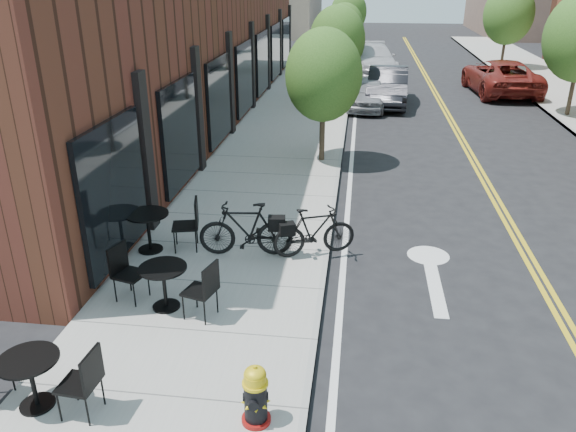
{
  "coord_description": "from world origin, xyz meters",
  "views": [
    {
      "loc": [
        0.46,
        -7.13,
        5.31
      ],
      "look_at": [
        -0.8,
        2.65,
        1.0
      ],
      "focal_mm": 35.0,
      "sensor_mm": 36.0,
      "label": 1
    }
  ],
  "objects_px": {
    "bicycle_left": "(246,229)",
    "parked_car_b": "(387,86)",
    "bistro_set_b": "(148,226)",
    "bistro_set_a": "(31,375)",
    "parked_car_c": "(374,59)",
    "fire_hydrant": "(256,395)",
    "parked_car_a": "(369,94)",
    "bistro_set_c": "(164,281)",
    "bicycle_right": "(314,231)",
    "parked_car_far": "(500,77)"
  },
  "relations": [
    {
      "from": "bicycle_left",
      "to": "parked_car_b",
      "type": "bearing_deg",
      "value": 161.43
    },
    {
      "from": "bicycle_left",
      "to": "parked_car_b",
      "type": "xyz_separation_m",
      "value": [
        3.24,
        14.86,
        0.1
      ]
    },
    {
      "from": "bistro_set_b",
      "to": "bistro_set_a",
      "type": "bearing_deg",
      "value": -102.31
    },
    {
      "from": "parked_car_c",
      "to": "bistro_set_b",
      "type": "bearing_deg",
      "value": -108.58
    },
    {
      "from": "bistro_set_b",
      "to": "parked_car_b",
      "type": "height_order",
      "value": "parked_car_b"
    },
    {
      "from": "bistro_set_a",
      "to": "bistro_set_b",
      "type": "bearing_deg",
      "value": 95.37
    },
    {
      "from": "fire_hydrant",
      "to": "parked_car_a",
      "type": "bearing_deg",
      "value": 74.14
    },
    {
      "from": "bistro_set_c",
      "to": "parked_car_c",
      "type": "relative_size",
      "value": 0.36
    },
    {
      "from": "bicycle_right",
      "to": "parked_car_b",
      "type": "height_order",
      "value": "parked_car_b"
    },
    {
      "from": "bicycle_left",
      "to": "bistro_set_c",
      "type": "height_order",
      "value": "bicycle_left"
    },
    {
      "from": "bicycle_left",
      "to": "parked_car_c",
      "type": "distance_m",
      "value": 23.42
    },
    {
      "from": "bistro_set_c",
      "to": "bistro_set_b",
      "type": "bearing_deg",
      "value": 132.49
    },
    {
      "from": "bistro_set_c",
      "to": "parked_car_c",
      "type": "height_order",
      "value": "parked_car_c"
    },
    {
      "from": "parked_car_a",
      "to": "parked_car_b",
      "type": "bearing_deg",
      "value": 56.5
    },
    {
      "from": "bistro_set_c",
      "to": "fire_hydrant",
      "type": "bearing_deg",
      "value": -34.54
    },
    {
      "from": "bicycle_right",
      "to": "parked_car_c",
      "type": "bearing_deg",
      "value": -25.18
    },
    {
      "from": "bistro_set_a",
      "to": "parked_car_b",
      "type": "relative_size",
      "value": 0.38
    },
    {
      "from": "bistro_set_b",
      "to": "bistro_set_c",
      "type": "relative_size",
      "value": 1.07
    },
    {
      "from": "bicycle_right",
      "to": "bistro_set_c",
      "type": "height_order",
      "value": "bicycle_right"
    },
    {
      "from": "parked_car_a",
      "to": "parked_car_far",
      "type": "height_order",
      "value": "parked_car_far"
    },
    {
      "from": "parked_car_a",
      "to": "parked_car_far",
      "type": "relative_size",
      "value": 0.66
    },
    {
      "from": "bistro_set_c",
      "to": "bistro_set_a",
      "type": "bearing_deg",
      "value": -94.35
    },
    {
      "from": "bicycle_right",
      "to": "bicycle_left",
      "type": "bearing_deg",
      "value": 75.96
    },
    {
      "from": "fire_hydrant",
      "to": "bicycle_right",
      "type": "height_order",
      "value": "bicycle_right"
    },
    {
      "from": "bicycle_left",
      "to": "parked_car_a",
      "type": "relative_size",
      "value": 0.49
    },
    {
      "from": "bicycle_left",
      "to": "bistro_set_c",
      "type": "xyz_separation_m",
      "value": [
        -0.96,
        -2.05,
        -0.06
      ]
    },
    {
      "from": "parked_car_far",
      "to": "bicycle_left",
      "type": "bearing_deg",
      "value": 60.33
    },
    {
      "from": "bistro_set_b",
      "to": "fire_hydrant",
      "type": "bearing_deg",
      "value": -69.3
    },
    {
      "from": "fire_hydrant",
      "to": "parked_car_far",
      "type": "bearing_deg",
      "value": 59.93
    },
    {
      "from": "bistro_set_a",
      "to": "fire_hydrant",
      "type": "bearing_deg",
      "value": 5.99
    },
    {
      "from": "bicycle_left",
      "to": "bistro_set_b",
      "type": "relative_size",
      "value": 0.92
    },
    {
      "from": "bistro_set_a",
      "to": "parked_car_c",
      "type": "distance_m",
      "value": 28.17
    },
    {
      "from": "bicycle_right",
      "to": "parked_car_c",
      "type": "xyz_separation_m",
      "value": [
        1.45,
        23.08,
        0.14
      ]
    },
    {
      "from": "bistro_set_c",
      "to": "parked_car_a",
      "type": "bearing_deg",
      "value": 93.81
    },
    {
      "from": "parked_car_far",
      "to": "parked_car_a",
      "type": "bearing_deg",
      "value": 29.04
    },
    {
      "from": "fire_hydrant",
      "to": "parked_car_b",
      "type": "relative_size",
      "value": 0.18
    },
    {
      "from": "bicycle_left",
      "to": "bistro_set_a",
      "type": "bearing_deg",
      "value": -28.79
    },
    {
      "from": "bistro_set_c",
      "to": "parked_car_b",
      "type": "distance_m",
      "value": 17.43
    },
    {
      "from": "bicycle_left",
      "to": "bistro_set_a",
      "type": "height_order",
      "value": "bicycle_left"
    },
    {
      "from": "fire_hydrant",
      "to": "parked_car_a",
      "type": "relative_size",
      "value": 0.23
    },
    {
      "from": "bicycle_right",
      "to": "parked_car_far",
      "type": "height_order",
      "value": "parked_car_far"
    },
    {
      "from": "bicycle_right",
      "to": "parked_car_far",
      "type": "xyz_separation_m",
      "value": [
        7.22,
        17.71,
        0.17
      ]
    },
    {
      "from": "bistro_set_a",
      "to": "parked_car_a",
      "type": "height_order",
      "value": "parked_car_a"
    },
    {
      "from": "bicycle_right",
      "to": "bistro_set_a",
      "type": "height_order",
      "value": "bicycle_right"
    },
    {
      "from": "bicycle_right",
      "to": "parked_car_a",
      "type": "bearing_deg",
      "value": -26.17
    },
    {
      "from": "bistro_set_a",
      "to": "parked_car_b",
      "type": "xyz_separation_m",
      "value": [
        5.11,
        19.39,
        0.17
      ]
    },
    {
      "from": "fire_hydrant",
      "to": "bistro_set_a",
      "type": "xyz_separation_m",
      "value": [
        -2.88,
        -0.09,
        0.08
      ]
    },
    {
      "from": "parked_car_a",
      "to": "parked_car_b",
      "type": "distance_m",
      "value": 1.26
    },
    {
      "from": "bistro_set_a",
      "to": "parked_car_b",
      "type": "distance_m",
      "value": 20.05
    },
    {
      "from": "bicycle_left",
      "to": "parked_car_a",
      "type": "height_order",
      "value": "parked_car_a"
    }
  ]
}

